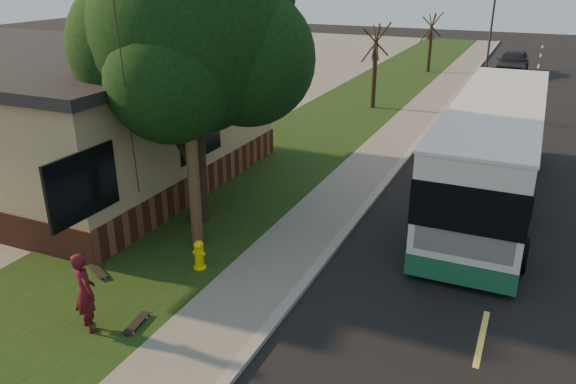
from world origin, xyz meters
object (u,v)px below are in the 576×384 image
(transit_bus, at_px, (493,149))
(skateboard_main, at_px, (137,323))
(fire_hydrant, at_px, (199,255))
(utility_pole, at_px, (186,71))
(leafy_tree, at_px, (192,38))
(bare_tree_far, at_px, (430,43))
(distant_car, at_px, (512,62))
(bare_tree_near, at_px, (375,67))
(skateboarder, at_px, (85,292))
(skateboard_spare, at_px, (98,271))
(dumpster, at_px, (85,160))
(traffic_signal, at_px, (492,23))

(transit_bus, distance_m, skateboard_main, 11.68)
(fire_hydrant, height_order, utility_pole, utility_pole)
(leafy_tree, xyz_separation_m, bare_tree_far, (1.17, 27.35, -3.16))
(bare_tree_far, bearing_deg, transit_bus, -74.42)
(utility_pole, bearing_deg, distant_car, 79.58)
(bare_tree_near, xyz_separation_m, distant_car, (5.86, 13.79, -1.32))
(leafy_tree, xyz_separation_m, skateboard_main, (1.67, -5.19, -5.04))
(transit_bus, height_order, skateboard_main, transit_bus)
(transit_bus, relative_size, skateboarder, 6.95)
(bare_tree_near, relative_size, bare_tree_far, 1.07)
(bare_tree_near, height_order, skateboard_spare, bare_tree_near)
(leafy_tree, distance_m, bare_tree_near, 15.66)
(leafy_tree, height_order, dumpster, leafy_tree)
(skateboard_spare, bearing_deg, transit_bus, 47.52)
(bare_tree_near, bearing_deg, fire_hydrant, -87.14)
(utility_pole, height_order, dumpster, utility_pole)
(utility_pole, height_order, skateboarder, utility_pole)
(traffic_signal, xyz_separation_m, transit_bus, (2.78, -26.52, -1.45))
(distant_car, bearing_deg, skateboarder, -97.23)
(skateboarder, xyz_separation_m, skateboard_main, (0.80, 0.46, -0.80))
(transit_bus, xyz_separation_m, skateboarder, (-6.58, -10.49, -0.79))
(skateboard_main, xyz_separation_m, dumpster, (-7.00, 6.19, 0.64))
(skateboarder, xyz_separation_m, distant_car, (5.66, 34.80, -0.10))
(bare_tree_far, distance_m, distant_car, 5.77)
(skateboarder, bearing_deg, distant_car, -74.15)
(fire_hydrant, relative_size, utility_pole, 0.08)
(fire_hydrant, distance_m, bare_tree_far, 30.04)
(utility_pole, bearing_deg, leafy_tree, 117.60)
(transit_bus, height_order, skateboarder, transit_bus)
(skateboard_main, distance_m, distant_car, 34.68)
(distant_car, bearing_deg, skateboard_spare, -100.04)
(skateboard_spare, bearing_deg, leafy_tree, 82.33)
(bare_tree_near, bearing_deg, utility_pole, -89.34)
(transit_bus, distance_m, skateboard_spare, 11.91)
(leafy_tree, distance_m, skateboard_spare, 6.38)
(skateboard_spare, bearing_deg, bare_tree_near, 86.45)
(fire_hydrant, relative_size, distant_car, 0.15)
(bare_tree_near, relative_size, skateboard_main, 5.27)
(traffic_signal, relative_size, distant_car, 1.13)
(bare_tree_far, xyz_separation_m, skateboard_spare, (-1.69, -31.22, -1.88))
(fire_hydrant, height_order, bare_tree_far, bare_tree_far)
(bare_tree_near, xyz_separation_m, traffic_signal, (4.00, 16.00, 1.01))
(fire_hydrant, distance_m, leafy_tree, 5.65)
(distant_car, bearing_deg, leafy_tree, -100.62)
(fire_hydrant, height_order, skateboard_spare, fire_hydrant)
(utility_pole, bearing_deg, bare_tree_far, 89.40)
(utility_pole, xyz_separation_m, transit_bus, (6.58, 6.49, -2.92))
(transit_bus, height_order, dumpster, transit_bus)
(utility_pole, height_order, distant_car, utility_pole)
(traffic_signal, bearing_deg, bare_tree_near, -104.04)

